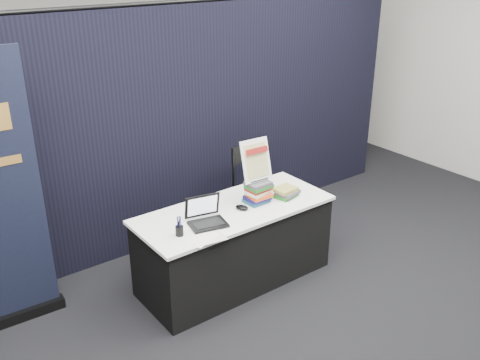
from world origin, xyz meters
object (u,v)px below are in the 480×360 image
object	(u,v)px
laptop	(205,218)
stacking_chair	(261,191)
display_table	(235,245)
book_stack_tall	(258,192)
book_stack_short	(287,192)
info_sign	(256,161)

from	to	relation	value
laptop	stacking_chair	world-z (taller)	stacking_chair
display_table	stacking_chair	xyz separation A→B (m)	(0.67, 0.44, 0.20)
book_stack_tall	stacking_chair	bearing A→B (deg)	47.76
book_stack_short	info_sign	size ratio (longest dim) A/B	0.58
stacking_chair	book_stack_short	bearing A→B (deg)	-98.59
book_stack_tall	book_stack_short	distance (m)	0.30
display_table	book_stack_short	xyz separation A→B (m)	(0.53, -0.10, 0.42)
book_stack_tall	display_table	bearing A→B (deg)	172.75
info_sign	laptop	bearing A→B (deg)	-168.57
book_stack_tall	stacking_chair	distance (m)	0.69
display_table	info_sign	distance (m)	0.81
info_sign	stacking_chair	xyz separation A→B (m)	(0.42, 0.44, -0.57)
display_table	info_sign	bearing A→B (deg)	-0.04
book_stack_tall	book_stack_short	xyz separation A→B (m)	(0.29, -0.07, -0.06)
display_table	book_stack_tall	distance (m)	0.54
info_sign	stacking_chair	world-z (taller)	info_sign
display_table	stacking_chair	world-z (taller)	stacking_chair
book_stack_short	info_sign	bearing A→B (deg)	161.35
display_table	info_sign	xyz separation A→B (m)	(0.24, -0.00, 0.77)
display_table	book_stack_short	world-z (taller)	book_stack_short
laptop	book_stack_tall	xyz separation A→B (m)	(0.61, 0.06, 0.05)
book_stack_tall	stacking_chair	xyz separation A→B (m)	(0.42, 0.47, -0.28)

